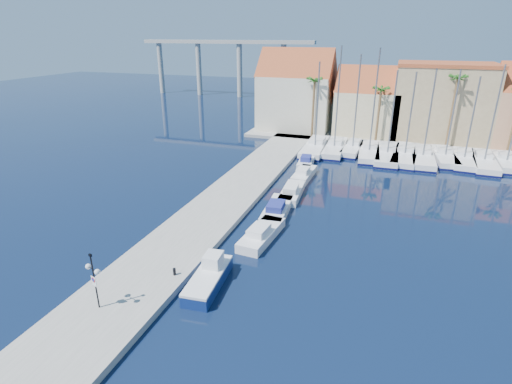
# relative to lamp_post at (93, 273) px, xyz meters

# --- Properties ---
(ground) EXTENTS (260.00, 260.00, 0.00)m
(ground) POSITION_rel_lamp_post_xyz_m (9.50, 5.20, -2.97)
(ground) COLOR black
(ground) RESTS_ON ground
(quay_west) EXTENTS (6.00, 77.00, 0.50)m
(quay_west) POSITION_rel_lamp_post_xyz_m (0.50, 18.70, -2.72)
(quay_west) COLOR gray
(quay_west) RESTS_ON ground
(shore_north) EXTENTS (54.00, 16.00, 0.50)m
(shore_north) POSITION_rel_lamp_post_xyz_m (19.50, 53.20, -2.72)
(shore_north) COLOR gray
(shore_north) RESTS_ON ground
(lamp_post) EXTENTS (1.23, 0.63, 3.77)m
(lamp_post) POSITION_rel_lamp_post_xyz_m (0.00, 0.00, 0.00)
(lamp_post) COLOR black
(lamp_post) RESTS_ON quay_west
(bollard) EXTENTS (0.21, 0.21, 0.52)m
(bollard) POSITION_rel_lamp_post_xyz_m (2.59, 4.63, -2.21)
(bollard) COLOR black
(bollard) RESTS_ON quay_west
(fishing_boat) EXTENTS (2.23, 5.52, 1.89)m
(fishing_boat) POSITION_rel_lamp_post_xyz_m (5.05, 5.00, -2.35)
(fishing_boat) COLOR navy
(fishing_boat) RESTS_ON ground
(motorboat_west_0) EXTENTS (2.51, 6.28, 1.40)m
(motorboat_west_0) POSITION_rel_lamp_post_xyz_m (6.39, 12.34, -2.46)
(motorboat_west_0) COLOR white
(motorboat_west_0) RESTS_ON ground
(motorboat_west_1) EXTENTS (2.51, 6.59, 1.40)m
(motorboat_west_1) POSITION_rel_lamp_post_xyz_m (6.23, 17.59, -2.46)
(motorboat_west_1) COLOR white
(motorboat_west_1) RESTS_ON ground
(motorboat_west_2) EXTENTS (2.29, 6.10, 1.40)m
(motorboat_west_2) POSITION_rel_lamp_post_xyz_m (6.47, 22.34, -2.46)
(motorboat_west_2) COLOR white
(motorboat_west_2) RESTS_ON ground
(motorboat_west_3) EXTENTS (2.04, 5.78, 1.40)m
(motorboat_west_3) POSITION_rel_lamp_post_xyz_m (6.40, 28.54, -2.46)
(motorboat_west_3) COLOR white
(motorboat_west_3) RESTS_ON ground
(motorboat_west_4) EXTENTS (2.20, 5.67, 1.40)m
(motorboat_west_4) POSITION_rel_lamp_post_xyz_m (5.59, 33.55, -2.46)
(motorboat_west_4) COLOR white
(motorboat_west_4) RESTS_ON ground
(sailboat_0) EXTENTS (3.20, 11.47, 12.58)m
(sailboat_0) POSITION_rel_lamp_post_xyz_m (5.40, 40.92, -2.41)
(sailboat_0) COLOR white
(sailboat_0) RESTS_ON ground
(sailboat_1) EXTENTS (3.11, 10.69, 14.64)m
(sailboat_1) POSITION_rel_lamp_post_xyz_m (8.09, 41.39, -2.37)
(sailboat_1) COLOR white
(sailboat_1) RESTS_ON ground
(sailboat_2) EXTENTS (3.04, 8.84, 13.56)m
(sailboat_2) POSITION_rel_lamp_post_xyz_m (10.70, 41.93, -2.34)
(sailboat_2) COLOR white
(sailboat_2) RESTS_ON ground
(sailboat_3) EXTENTS (3.44, 10.59, 14.44)m
(sailboat_3) POSITION_rel_lamp_post_xyz_m (13.03, 40.80, -2.37)
(sailboat_3) COLOR white
(sailboat_3) RESTS_ON ground
(sailboat_4) EXTENTS (2.99, 11.28, 11.77)m
(sailboat_4) POSITION_rel_lamp_post_xyz_m (15.51, 40.46, -2.41)
(sailboat_4) COLOR white
(sailboat_4) RESTS_ON ground
(sailboat_5) EXTENTS (4.00, 11.81, 11.61)m
(sailboat_5) POSITION_rel_lamp_post_xyz_m (17.85, 40.87, -2.42)
(sailboat_5) COLOR white
(sailboat_5) RESTS_ON ground
(sailboat_6) EXTENTS (3.01, 10.96, 12.08)m
(sailboat_6) POSITION_rel_lamp_post_xyz_m (20.05, 40.56, -2.41)
(sailboat_6) COLOR white
(sailboat_6) RESTS_ON ground
(sailboat_7) EXTENTS (3.35, 9.87, 11.96)m
(sailboat_7) POSITION_rel_lamp_post_xyz_m (22.87, 41.70, -2.39)
(sailboat_7) COLOR white
(sailboat_7) RESTS_ON ground
(sailboat_8) EXTENTS (3.38, 9.99, 11.23)m
(sailboat_8) POSITION_rel_lamp_post_xyz_m (25.23, 41.30, -2.40)
(sailboat_8) COLOR white
(sailboat_8) RESTS_ON ground
(sailboat_9) EXTENTS (3.11, 10.47, 12.73)m
(sailboat_9) POSITION_rel_lamp_post_xyz_m (27.52, 41.01, -2.39)
(sailboat_9) COLOR white
(sailboat_9) RESTS_ON ground
(sailboat_10) EXTENTS (2.44, 8.44, 12.22)m
(sailboat_10) POSITION_rel_lamp_post_xyz_m (30.16, 41.43, -2.36)
(sailboat_10) COLOR white
(sailboat_10) RESTS_ON ground
(building_0) EXTENTS (12.30, 9.00, 13.50)m
(building_0) POSITION_rel_lamp_post_xyz_m (-0.50, 52.20, 3.55)
(building_0) COLOR beige
(building_0) RESTS_ON shore_north
(building_1) EXTENTS (10.30, 8.00, 11.00)m
(building_1) POSITION_rel_lamp_post_xyz_m (11.50, 52.20, 2.32)
(building_1) COLOR #C9BA8E
(building_1) RESTS_ON shore_north
(building_2) EXTENTS (14.20, 10.20, 11.50)m
(building_2) POSITION_rel_lamp_post_xyz_m (22.50, 53.20, 3.29)
(building_2) COLOR tan
(building_2) RESTS_ON shore_north
(palm_0) EXTENTS (2.60, 2.60, 10.15)m
(palm_0) POSITION_rel_lamp_post_xyz_m (3.50, 47.20, 6.11)
(palm_0) COLOR brown
(palm_0) RESTS_ON shore_north
(palm_1) EXTENTS (2.60, 2.60, 9.15)m
(palm_1) POSITION_rel_lamp_post_xyz_m (13.50, 47.20, 5.16)
(palm_1) COLOR brown
(palm_1) RESTS_ON shore_north
(palm_2) EXTENTS (2.60, 2.60, 11.15)m
(palm_2) POSITION_rel_lamp_post_xyz_m (23.50, 47.20, 7.04)
(palm_2) COLOR brown
(palm_2) RESTS_ON shore_north
(viaduct) EXTENTS (48.00, 2.20, 14.45)m
(viaduct) POSITION_rel_lamp_post_xyz_m (-29.57, 87.20, 7.28)
(viaduct) COLOR #9E9E99
(viaduct) RESTS_ON ground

